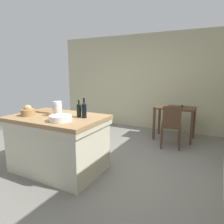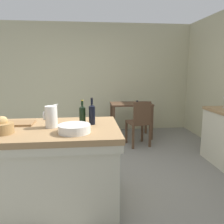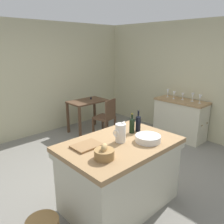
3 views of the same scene
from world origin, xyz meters
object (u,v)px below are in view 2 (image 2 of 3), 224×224
Objects in this scene: bread_basket at (2,127)px; wine_bottle_dark at (92,114)px; writing_desk at (131,109)px; wash_bowl at (74,129)px; island_table at (52,164)px; pitcher at (51,116)px; cutting_board at (18,123)px; wine_bottle_amber at (82,114)px; wooden_chair at (139,122)px.

bread_basket is 0.93m from wine_bottle_dark.
wash_bowl reaches higher than writing_desk.
pitcher is (0.01, 0.01, 0.54)m from island_table.
pitcher reaches higher than cutting_board.
island_table is at bearing -118.96° from writing_desk.
writing_desk is at bearing 61.04° from island_table.
island_table is at bearing -25.36° from cutting_board.
bread_basket is at bearing -158.83° from wine_bottle_amber.
wine_bottle_dark reaches higher than cutting_board.
pitcher is 0.90× the size of wine_bottle_dark.
bread_basket is (-1.79, -2.64, 0.32)m from writing_desk.
pitcher is at bearing 23.77° from bread_basket.
pitcher reaches higher than wash_bowl.
bread_basket is (-0.70, 0.04, 0.02)m from wash_bowl.
wooden_chair is at bearing 47.74° from bread_basket.
writing_desk is 2.88m from cutting_board.
wash_bowl is 0.70m from bread_basket.
wooden_chair is at bearing 58.24° from wine_bottle_amber.
wine_bottle_amber is (0.73, -0.07, 0.10)m from cutting_board.
writing_desk is 2.91m from wash_bowl.
island_table is 4.61× the size of wash_bowl.
wine_bottle_amber is at bearing -113.42° from writing_desk.
bread_basket is at bearing 176.76° from wash_bowl.
bread_basket is 0.64× the size of cutting_board.
wine_bottle_dark reaches higher than island_table.
pitcher is at bearing -162.45° from wine_bottle_amber.
wooden_chair is 2.85× the size of wash_bowl.
cutting_board is at bearing 148.15° from wash_bowl.
wine_bottle_amber is (0.34, 0.11, 0.53)m from island_table.
pitcher reaches higher than island_table.
wooden_chair is at bearing 52.61° from pitcher.
bread_basket is at bearing -96.79° from cutting_board.
wash_bowl is at bearing -42.26° from pitcher.
wooden_chair is 3.25× the size of wine_bottle_amber.
wine_bottle_amber reaches higher than pitcher.
wooden_chair is (1.41, 1.84, 0.01)m from island_table.
wash_bowl is 0.94× the size of cutting_board.
pitcher is 0.45m from wine_bottle_dark.
island_table is at bearing 23.49° from bread_basket.
wash_bowl is (0.26, -0.23, -0.08)m from pitcher.
wooden_chair is at bearing -85.11° from writing_desk.
writing_desk is at bearing 55.94° from bread_basket.
wash_bowl is (0.27, -0.22, 0.46)m from island_table.
wine_bottle_amber reaches higher than writing_desk.
wine_bottle_amber is at bearing -5.36° from cutting_board.
writing_desk is 2.58m from wine_bottle_amber.
wash_bowl is at bearing -119.59° from wine_bottle_dark.
wooden_chair is 2.68× the size of cutting_board.
writing_desk is 3.20× the size of wine_bottle_amber.
wooden_chair is 3.00× the size of wine_bottle_dark.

